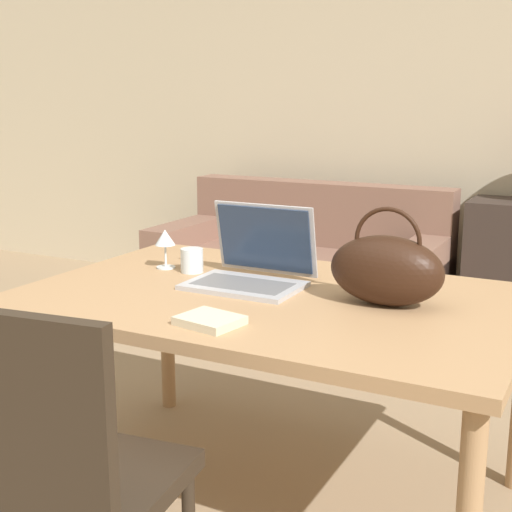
# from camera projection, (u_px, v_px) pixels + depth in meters

# --- Properties ---
(wall_back) EXTENTS (10.00, 0.06, 2.70)m
(wall_back) POSITION_uv_depth(u_px,v_px,m) (462.00, 97.00, 4.36)
(wall_back) COLOR beige
(wall_back) RESTS_ON ground_plane
(dining_table) EXTENTS (1.59, 1.04, 0.73)m
(dining_table) POSITION_uv_depth(u_px,v_px,m) (272.00, 314.00, 2.32)
(dining_table) COLOR #A87F56
(dining_table) RESTS_ON ground_plane
(chair) EXTENTS (0.49, 0.49, 0.91)m
(chair) POSITION_uv_depth(u_px,v_px,m) (66.00, 468.00, 1.67)
(chair) COLOR #2D2319
(chair) RESTS_ON ground_plane
(couch) EXTENTS (1.73, 0.87, 0.82)m
(couch) POSITION_uv_depth(u_px,v_px,m) (301.00, 274.00, 4.40)
(couch) COLOR #7F5B4C
(couch) RESTS_ON ground_plane
(laptop) EXTENTS (0.38, 0.32, 0.27)m
(laptop) POSITION_uv_depth(u_px,v_px,m) (254.00, 263.00, 2.43)
(laptop) COLOR #ADADB2
(laptop) RESTS_ON dining_table
(drinking_glass) EXTENTS (0.08, 0.08, 0.09)m
(drinking_glass) POSITION_uv_depth(u_px,v_px,m) (192.00, 260.00, 2.58)
(drinking_glass) COLOR silver
(drinking_glass) RESTS_ON dining_table
(wine_glass) EXTENTS (0.08, 0.08, 0.15)m
(wine_glass) POSITION_uv_depth(u_px,v_px,m) (165.00, 240.00, 2.63)
(wine_glass) COLOR silver
(wine_glass) RESTS_ON dining_table
(handbag) EXTENTS (0.35, 0.18, 0.30)m
(handbag) POSITION_uv_depth(u_px,v_px,m) (386.00, 269.00, 2.16)
(handbag) COLOR black
(handbag) RESTS_ON dining_table
(book) EXTENTS (0.19, 0.17, 0.02)m
(book) POSITION_uv_depth(u_px,v_px,m) (210.00, 320.00, 1.99)
(book) COLOR beige
(book) RESTS_ON dining_table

